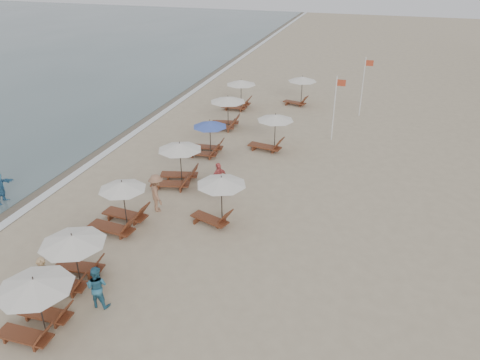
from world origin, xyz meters
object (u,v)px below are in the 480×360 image
(inland_station_0, at_px, (217,194))
(beachgoer_near, at_px, (45,280))
(lounger_station_1, at_px, (71,257))
(lounger_station_4, at_px, (207,138))
(beachgoer_mid_b, at_px, (157,193))
(inland_station_1, at_px, (271,129))
(lounger_station_5, at_px, (225,111))
(lounger_station_3, at_px, (177,164))
(inland_station_2, at_px, (300,87))
(beachgoer_mid_a, at_px, (97,287))
(beachgoer_far_a, at_px, (219,178))
(lounger_station_6, at_px, (238,94))
(lounger_station_2, at_px, (119,207))
(flag_pole_near, at_px, (335,105))
(lounger_station_0, at_px, (34,302))

(inland_station_0, height_order, beachgoer_near, inland_station_0)
(lounger_station_1, xyz_separation_m, lounger_station_4, (0.47, 12.58, -0.09))
(beachgoer_mid_b, bearing_deg, inland_station_1, -60.15)
(lounger_station_1, bearing_deg, lounger_station_5, 89.74)
(lounger_station_3, bearing_deg, beachgoer_mid_b, -85.35)
(inland_station_2, distance_m, beachgoer_near, 25.36)
(beachgoer_mid_a, bearing_deg, beachgoer_far_a, -101.34)
(lounger_station_4, distance_m, beachgoer_near, 13.80)
(inland_station_0, height_order, beachgoer_mid_a, inland_station_0)
(lounger_station_6, bearing_deg, lounger_station_5, -84.12)
(lounger_station_1, height_order, inland_station_2, inland_station_2)
(lounger_station_2, xyz_separation_m, lounger_station_5, (0.39, 13.26, 0.22))
(inland_station_0, bearing_deg, inland_station_2, 89.25)
(lounger_station_6, xyz_separation_m, beachgoer_far_a, (3.18, -13.39, -0.31))
(lounger_station_2, distance_m, beachgoer_far_a, 5.29)
(lounger_station_1, bearing_deg, inland_station_2, 80.72)
(lounger_station_2, xyz_separation_m, inland_station_2, (4.20, 19.95, 0.46))
(lounger_station_2, bearing_deg, beachgoer_near, -89.30)
(lounger_station_1, relative_size, flag_pole_near, 0.63)
(lounger_station_1, bearing_deg, lounger_station_3, 87.43)
(inland_station_0, xyz_separation_m, inland_station_2, (0.24, 18.30, 0.02))
(lounger_station_1, bearing_deg, beachgoer_mid_a, -28.10)
(lounger_station_1, bearing_deg, lounger_station_2, 94.53)
(inland_station_1, distance_m, beachgoer_mid_b, 9.31)
(inland_station_0, xyz_separation_m, flag_pole_near, (3.68, 11.63, 0.87))
(lounger_station_0, bearing_deg, beachgoer_near, 117.16)
(beachgoer_far_a, bearing_deg, beachgoer_mid_a, 22.98)
(lounger_station_2, bearing_deg, lounger_station_0, -83.49)
(lounger_station_1, height_order, inland_station_0, inland_station_0)
(lounger_station_0, relative_size, beachgoer_far_a, 1.53)
(inland_station_1, bearing_deg, flag_pole_near, 38.97)
(lounger_station_1, height_order, beachgoer_mid_a, lounger_station_1)
(inland_station_1, relative_size, beachgoer_mid_b, 1.50)
(lounger_station_1, xyz_separation_m, lounger_station_5, (0.08, 17.13, 0.09))
(lounger_station_0, relative_size, lounger_station_4, 1.07)
(lounger_station_0, bearing_deg, beachgoer_mid_a, 55.12)
(lounger_station_1, distance_m, beachgoer_far_a, 8.63)
(lounger_station_0, relative_size, lounger_station_1, 0.98)
(beachgoer_mid_b, bearing_deg, lounger_station_6, -35.82)
(lounger_station_6, bearing_deg, flag_pole_near, -29.64)
(inland_station_1, distance_m, inland_station_2, 9.45)
(beachgoer_far_a, xyz_separation_m, flag_pole_near, (4.54, 9.00, 1.48))
(flag_pole_near, bearing_deg, lounger_station_2, -119.94)
(lounger_station_1, distance_m, beachgoer_near, 1.24)
(lounger_station_1, xyz_separation_m, inland_station_1, (3.91, 14.38, 0.21))
(beachgoer_mid_a, bearing_deg, lounger_station_2, -71.83)
(beachgoer_far_a, bearing_deg, inland_station_2, -153.21)
(beachgoer_near, bearing_deg, beachgoer_mid_a, -10.88)
(beachgoer_near, relative_size, beachgoer_mid_b, 0.98)
(inland_station_1, xyz_separation_m, flag_pole_near, (3.43, 2.78, 0.98))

